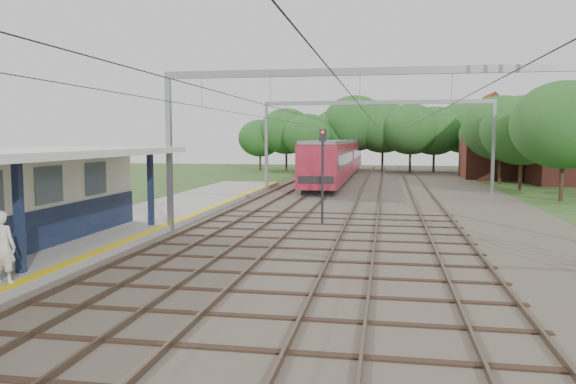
{
  "coord_description": "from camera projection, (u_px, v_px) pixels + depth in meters",
  "views": [
    {
      "loc": [
        4.32,
        -8.14,
        4.17
      ],
      "look_at": [
        -0.32,
        18.19,
        1.6
      ],
      "focal_mm": 35.0,
      "sensor_mm": 36.0,
      "label": 1
    }
  ],
  "objects": [
    {
      "name": "ballast_bed",
      "position": [
        381.0,
        199.0,
        37.84
      ],
      "size": [
        18.0,
        90.0,
        0.1
      ],
      "primitive_type": "cube",
      "color": "#473D33",
      "rests_on": "ground"
    },
    {
      "name": "platform",
      "position": [
        107.0,
        231.0,
        24.13
      ],
      "size": [
        5.0,
        52.0,
        0.35
      ],
      "primitive_type": "cube",
      "color": "gray",
      "rests_on": "ground"
    },
    {
      "name": "yellow_stripe",
      "position": [
        156.0,
        229.0,
        23.72
      ],
      "size": [
        0.45,
        52.0,
        0.01
      ],
      "primitive_type": "cube",
      "color": "yellow",
      "rests_on": "platform"
    },
    {
      "name": "rail_tracks",
      "position": [
        344.0,
        197.0,
        38.26
      ],
      "size": [
        11.8,
        88.0,
        0.15
      ],
      "color": "brown",
      "rests_on": "ballast_bed"
    },
    {
      "name": "catenary_system",
      "position": [
        371.0,
        115.0,
        32.8
      ],
      "size": [
        17.22,
        88.0,
        7.0
      ],
      "color": "gray",
      "rests_on": "ground"
    },
    {
      "name": "tree_band",
      "position": [
        383.0,
        132.0,
        63.99
      ],
      "size": [
        31.72,
        30.88,
        8.82
      ],
      "color": "#382619",
      "rests_on": "ground"
    },
    {
      "name": "house_near",
      "position": [
        575.0,
        151.0,
        50.31
      ],
      "size": [
        7.0,
        6.12,
        7.89
      ],
      "color": "brown",
      "rests_on": "ground"
    },
    {
      "name": "house_far",
      "position": [
        503.0,
        147.0,
        57.03
      ],
      "size": [
        8.0,
        6.12,
        8.66
      ],
      "color": "brown",
      "rests_on": "ground"
    },
    {
      "name": "person",
      "position": [
        3.0,
        247.0,
        14.74
      ],
      "size": [
        0.73,
        0.49,
        1.94
      ],
      "primitive_type": "imported",
      "rotation": [
        0.0,
        0.0,
        3.19
      ],
      "color": "silver",
      "rests_on": "platform"
    },
    {
      "name": "train",
      "position": [
        338.0,
        158.0,
        56.82
      ],
      "size": [
        2.96,
        36.82,
        3.88
      ],
      "color": "black",
      "rests_on": "ballast_bed"
    },
    {
      "name": "signal_post",
      "position": [
        323.0,
        164.0,
        26.35
      ],
      "size": [
        0.35,
        0.3,
        4.59
      ],
      "rotation": [
        0.0,
        0.0,
        0.25
      ],
      "color": "black",
      "rests_on": "ground"
    }
  ]
}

